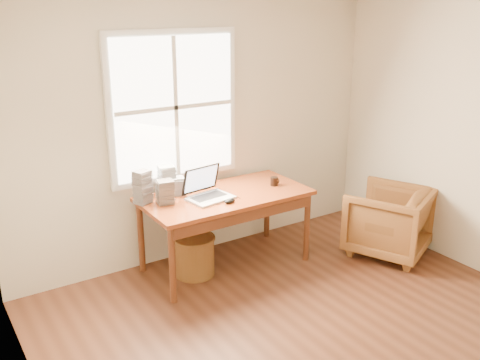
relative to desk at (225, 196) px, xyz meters
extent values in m
cube|color=beige|center=(0.00, 0.46, 0.57)|extent=(4.00, 0.02, 2.60)
cube|color=beige|center=(-2.01, -1.80, 0.57)|extent=(0.02, 4.50, 2.60)
cube|color=silver|center=(-0.30, 0.42, 0.82)|extent=(1.32, 0.05, 1.42)
cube|color=white|center=(-0.30, 0.39, 0.82)|extent=(1.20, 0.02, 1.30)
cube|color=silver|center=(-0.30, 0.38, 0.82)|extent=(0.04, 0.02, 1.30)
cube|color=silver|center=(-0.30, 0.38, 0.82)|extent=(1.20, 0.02, 0.04)
cube|color=brown|center=(0.00, 0.00, 0.00)|extent=(1.60, 0.80, 0.04)
imported|color=brown|center=(1.55, -0.67, -0.38)|extent=(1.00, 1.01, 0.70)
cylinder|color=brown|center=(-0.35, 0.00, -0.54)|extent=(0.49, 0.49, 0.38)
ellipsoid|color=black|center=(-0.09, -0.22, 0.04)|extent=(0.13, 0.10, 0.04)
cylinder|color=black|center=(0.54, -0.05, 0.06)|extent=(0.09, 0.09, 0.08)
cube|color=silver|center=(-0.47, 0.29, 0.16)|extent=(0.16, 0.14, 0.28)
cube|color=#28282D|center=(-0.59, 0.08, 0.13)|extent=(0.16, 0.15, 0.22)
cube|color=#9EA0AC|center=(-0.75, 0.20, 0.18)|extent=(0.17, 0.16, 0.31)
cube|color=silver|center=(-0.39, 0.23, 0.11)|extent=(0.16, 0.15, 0.17)
camera|label=1|loc=(-2.47, -4.08, 1.77)|focal=40.00mm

